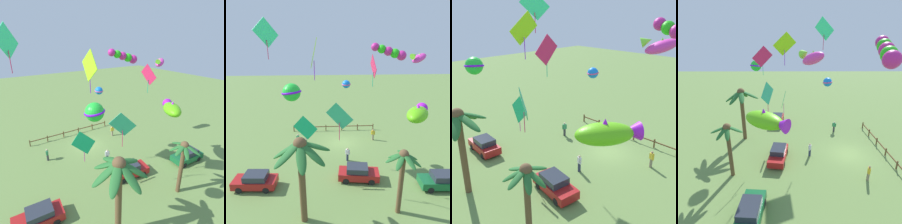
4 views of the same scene
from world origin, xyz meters
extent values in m
plane|color=olive|center=(0.00, 0.00, 0.00)|extent=(120.00, 120.00, 0.00)
cylinder|color=brown|center=(3.82, 12.77, 3.23)|extent=(0.49, 0.49, 6.45)
ellipsoid|color=#236028|center=(4.77, 12.65, 5.92)|extent=(2.13, 0.90, 1.54)
ellipsoid|color=#236028|center=(4.56, 13.48, 6.03)|extent=(2.02, 1.97, 1.34)
ellipsoid|color=#236028|center=(3.66, 13.72, 5.92)|extent=(0.99, 2.15, 1.53)
ellipsoid|color=#236028|center=(3.00, 13.28, 5.94)|extent=(2.12, 1.66, 1.50)
ellipsoid|color=#236028|center=(2.81, 12.49, 6.08)|extent=(2.31, 1.22, 1.23)
ellipsoid|color=#236028|center=(3.78, 11.72, 6.10)|extent=(0.74, 2.25, 1.21)
ellipsoid|color=#236028|center=(4.28, 11.90, 5.96)|extent=(1.56, 2.18, 1.45)
sphere|color=brown|center=(3.82, 12.77, 6.45)|extent=(0.92, 0.92, 0.92)
cylinder|color=brown|center=(-3.52, 12.40, 2.60)|extent=(0.38, 0.38, 5.19)
ellipsoid|color=#236028|center=(-2.83, 12.50, 4.99)|extent=(1.51, 0.64, 0.77)
ellipsoid|color=#236028|center=(-3.12, 12.91, 4.91)|extent=(1.20, 1.36, 0.92)
ellipsoid|color=#236028|center=(-3.68, 13.09, 5.03)|extent=(0.75, 1.54, 0.69)
ellipsoid|color=#236028|center=(-4.07, 12.72, 4.88)|extent=(1.40, 1.05, 0.97)
ellipsoid|color=#236028|center=(-4.13, 12.22, 4.88)|extent=(1.44, 0.80, 0.97)
ellipsoid|color=#236028|center=(-3.57, 11.70, 5.01)|extent=(0.53, 1.50, 0.73)
ellipsoid|color=#236028|center=(-3.09, 11.95, 4.86)|extent=(1.24, 1.26, 1.01)
sphere|color=brown|center=(-3.52, 12.40, 5.19)|extent=(0.72, 0.72, 0.72)
cube|color=brown|center=(-2.71, -4.17, 0.47)|extent=(0.12, 0.12, 0.95)
cube|color=brown|center=(-0.31, -4.17, 0.47)|extent=(0.12, 0.12, 0.95)
cube|color=brown|center=(2.10, -4.17, 0.47)|extent=(0.12, 0.12, 0.95)
cube|color=brown|center=(4.50, -4.17, 0.47)|extent=(0.12, 0.12, 0.95)
cube|color=brown|center=(6.90, -4.17, 0.47)|extent=(0.12, 0.12, 0.95)
cube|color=brown|center=(0.89, -4.17, 0.66)|extent=(12.11, 0.09, 0.11)
cube|color=#A51919|center=(-1.03, 8.04, 0.60)|extent=(4.08, 2.18, 0.70)
cube|color=#282D38|center=(-0.88, 8.02, 1.23)|extent=(2.20, 1.74, 0.56)
cylinder|color=black|center=(-2.33, 7.42, 0.30)|extent=(0.62, 0.25, 0.60)
cylinder|color=black|center=(-2.13, 8.97, 0.30)|extent=(0.62, 0.25, 0.60)
cylinder|color=black|center=(0.07, 7.11, 0.30)|extent=(0.62, 0.25, 0.60)
cylinder|color=black|center=(0.27, 8.67, 0.30)|extent=(0.62, 0.25, 0.60)
cube|color=#A51919|center=(8.69, 8.69, 0.60)|extent=(3.99, 1.92, 0.70)
cube|color=#282D38|center=(8.54, 8.69, 1.23)|extent=(2.11, 1.61, 0.56)
cylinder|color=black|center=(9.95, 9.40, 0.30)|extent=(0.61, 0.21, 0.60)
cylinder|color=black|center=(9.86, 7.84, 0.30)|extent=(0.61, 0.21, 0.60)
cylinder|color=black|center=(7.53, 9.54, 0.30)|extent=(0.61, 0.21, 0.60)
cylinder|color=black|center=(7.44, 7.97, 0.30)|extent=(0.61, 0.21, 0.60)
cube|color=#145B2D|center=(-8.43, 9.70, 0.60)|extent=(4.00, 1.94, 0.70)
cube|color=#282D38|center=(-8.58, 9.71, 1.23)|extent=(2.12, 1.62, 0.56)
cylinder|color=black|center=(-7.18, 10.40, 0.30)|extent=(0.61, 0.22, 0.60)
cylinder|color=black|center=(-7.27, 8.84, 0.30)|extent=(0.61, 0.22, 0.60)
cylinder|color=#2D3351|center=(-0.29, 4.52, 0.42)|extent=(0.26, 0.26, 0.84)
cube|color=silver|center=(-0.29, 4.52, 1.11)|extent=(0.44, 0.37, 0.54)
sphere|color=beige|center=(-0.29, 4.52, 1.48)|extent=(0.21, 0.21, 0.21)
cylinder|color=silver|center=(-0.08, 4.42, 1.06)|extent=(0.09, 0.09, 0.52)
cylinder|color=silver|center=(-0.50, 4.61, 1.06)|extent=(0.09, 0.09, 0.52)
cylinder|color=#38383D|center=(5.73, 0.43, 0.42)|extent=(0.26, 0.26, 0.84)
cube|color=#338956|center=(5.73, 0.43, 1.11)|extent=(0.35, 0.44, 0.54)
sphere|color=beige|center=(5.73, 0.43, 1.48)|extent=(0.21, 0.21, 0.21)
cylinder|color=#338956|center=(5.65, 0.21, 1.06)|extent=(0.09, 0.09, 0.52)
cylinder|color=#338956|center=(5.81, 0.65, 1.06)|extent=(0.09, 0.09, 0.52)
cylinder|color=gray|center=(-4.32, -0.58, 0.42)|extent=(0.26, 0.26, 0.84)
cube|color=yellow|center=(-4.32, -0.58, 1.11)|extent=(0.43, 0.33, 0.54)
sphere|color=#A37556|center=(-4.32, -0.58, 1.48)|extent=(0.21, 0.21, 0.21)
cylinder|color=yellow|center=(-4.54, -0.52, 1.06)|extent=(0.09, 0.09, 0.52)
cylinder|color=yellow|center=(-4.10, -0.65, 1.06)|extent=(0.09, 0.09, 0.52)
sphere|color=#1576EC|center=(-0.20, 3.04, 8.52)|extent=(0.88, 0.88, 0.88)
torus|color=#E84380|center=(-0.20, 3.04, 8.52)|extent=(1.22, 1.22, 0.22)
sphere|color=#C82289|center=(-6.88, 0.58, 11.35)|extent=(1.15, 1.15, 1.15)
sphere|color=#25C519|center=(-6.12, 0.43, 11.59)|extent=(1.10, 1.10, 1.10)
sphere|color=#C82289|center=(-5.37, 0.27, 11.82)|extent=(1.06, 1.06, 1.06)
sphere|color=#25C519|center=(-4.62, 0.12, 12.06)|extent=(1.01, 1.01, 1.01)
sphere|color=#C82289|center=(-3.86, -0.04, 12.29)|extent=(0.97, 0.97, 0.97)
cube|color=#31B986|center=(0.94, 9.17, 7.06)|extent=(2.22, 1.12, 2.41)
cylinder|color=#D91459|center=(0.94, 9.17, 5.67)|extent=(0.05, 0.05, 1.60)
ellipsoid|color=#5BC215|center=(-5.88, 8.71, 6.92)|extent=(3.30, 3.77, 1.27)
cone|color=#A61AD7|center=(-6.73, 7.44, 6.93)|extent=(1.50, 1.50, 1.09)
cone|color=#A61AD7|center=(-5.88, 8.71, 7.47)|extent=(0.94, 0.94, 0.69)
ellipsoid|color=#E735AE|center=(-6.90, 5.40, 11.41)|extent=(2.12, 1.81, 1.23)
cone|color=#7FE734|center=(-6.22, 5.84, 11.68)|extent=(0.93, 0.88, 0.74)
cone|color=#7FE734|center=(-6.90, 5.40, 11.71)|extent=(0.50, 0.50, 0.37)
cube|color=#DD2053|center=(-1.69, 9.17, 11.09)|extent=(0.21, 1.80, 1.80)
cylinder|color=#0FB687|center=(-1.69, 9.17, 10.06)|extent=(0.04, 0.04, 1.17)
cube|color=#98E817|center=(2.96, 7.33, 12.00)|extent=(0.58, 2.55, 2.48)
cylinder|color=#8914DB|center=(2.96, 7.33, 10.56)|extent=(0.05, 0.05, 1.65)
sphere|color=green|center=(4.45, 10.81, 9.51)|extent=(1.28, 1.28, 1.28)
torus|color=#6D0EE8|center=(4.45, 10.81, 9.51)|extent=(1.98, 1.97, 0.36)
cube|color=#34ED9C|center=(7.98, 2.28, 13.75)|extent=(2.06, 2.19, 2.93)
cylinder|color=#C71C51|center=(7.98, 2.28, 12.07)|extent=(0.06, 0.06, 1.92)
cube|color=#17BB69|center=(3.95, 7.53, 5.42)|extent=(2.24, 0.57, 2.17)
cylinder|color=#C6169B|center=(3.95, 7.53, 4.15)|extent=(0.05, 0.05, 1.45)
camera|label=1|loc=(9.72, 21.04, 14.01)|focal=30.35mm
camera|label=2|loc=(2.04, 25.61, 12.94)|focal=34.02mm
camera|label=3|loc=(-13.92, 19.64, 13.30)|focal=43.29mm
camera|label=4|loc=(-18.75, 6.86, 12.54)|focal=30.42mm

